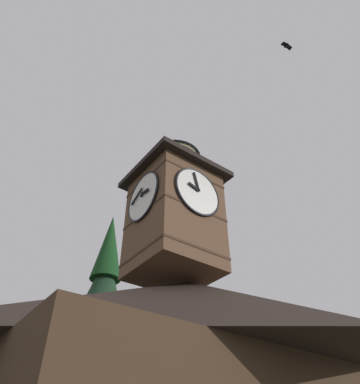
{
  "coord_description": "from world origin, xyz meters",
  "views": [
    {
      "loc": [
        8.39,
        9.6,
        1.39
      ],
      "look_at": [
        0.57,
        -0.94,
        11.53
      ],
      "focal_mm": 34.52,
      "sensor_mm": 36.0,
      "label": 1
    }
  ],
  "objects_px": {
    "moon": "(49,381)",
    "flying_bird_high": "(286,46)",
    "pine_tree_behind": "(94,362)",
    "clock_tower": "(174,206)"
  },
  "relations": [
    {
      "from": "clock_tower",
      "to": "moon",
      "type": "relative_size",
      "value": 3.22
    },
    {
      "from": "moon",
      "to": "flying_bird_high",
      "type": "bearing_deg",
      "value": 79.84
    },
    {
      "from": "pine_tree_behind",
      "to": "flying_bird_high",
      "type": "distance_m",
      "value": 17.27
    },
    {
      "from": "clock_tower",
      "to": "flying_bird_high",
      "type": "distance_m",
      "value": 9.09
    },
    {
      "from": "pine_tree_behind",
      "to": "flying_bird_high",
      "type": "relative_size",
      "value": 23.83
    },
    {
      "from": "moon",
      "to": "flying_bird_high",
      "type": "relative_size",
      "value": 3.86
    },
    {
      "from": "moon",
      "to": "pine_tree_behind",
      "type": "bearing_deg",
      "value": 74.02
    },
    {
      "from": "flying_bird_high",
      "to": "clock_tower",
      "type": "bearing_deg",
      "value": -70.51
    },
    {
      "from": "clock_tower",
      "to": "flying_bird_high",
      "type": "bearing_deg",
      "value": 109.49
    },
    {
      "from": "moon",
      "to": "flying_bird_high",
      "type": "height_order",
      "value": "flying_bird_high"
    }
  ]
}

